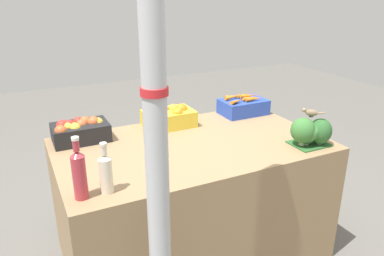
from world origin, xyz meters
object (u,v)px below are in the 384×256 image
Objects in this scene: orange_crate at (168,116)px; carrot_crate at (243,106)px; broccoli_pile at (309,132)px; sparrow_bird at (311,112)px; juice_bottle_cloudy at (106,172)px; support_pole at (154,97)px; juice_bottle_ruby at (79,173)px; apple_crate at (79,130)px.

carrot_crate is (0.61, -0.00, -0.01)m from orange_crate.
broccoli_pile is at bearing -88.57° from carrot_crate.
juice_bottle_cloudy is at bearing 48.58° from sparrow_bird.
broccoli_pile is at bearing 18.01° from support_pole.
carrot_crate is 0.68m from broccoli_pile.
support_pole is 10.69× the size of juice_bottle_cloudy.
juice_bottle_ruby is 2.75× the size of sparrow_bird.
juice_bottle_ruby is 0.12m from juice_bottle_cloudy.
support_pole is 7.91× the size of apple_crate.
juice_bottle_cloudy is at bearing 109.11° from support_pole.
support_pole is 1.57m from carrot_crate.
carrot_crate is (1.08, 1.04, -0.47)m from support_pole.
juice_bottle_cloudy is (-0.59, -0.69, 0.03)m from orange_crate.
support_pole is 0.57m from juice_bottle_cloudy.
orange_crate is 0.61m from carrot_crate.
juice_bottle_cloudy is (-0.12, 0.35, -0.43)m from support_pole.
apple_crate is at bearing 80.24° from juice_bottle_ruby.
juice_bottle_ruby is at bearing -180.00° from juice_bottle_cloudy.
juice_bottle_cloudy is (-1.22, -0.01, 0.01)m from broccoli_pile.
support_pole is 8.93× the size of juice_bottle_ruby.
support_pole is 10.67× the size of broccoli_pile.
juice_bottle_cloudy reaches higher than carrot_crate.
juice_bottle_cloudy is at bearing -150.24° from carrot_crate.
juice_bottle_cloudy is 1.23m from sparrow_bird.
apple_crate is 1.00× the size of orange_crate.
juice_bottle_cloudy is at bearing -179.63° from broccoli_pile.
support_pole is 7.91× the size of carrot_crate.
carrot_crate is at bearing 29.76° from juice_bottle_cloudy.
juice_bottle_cloudy is 2.30× the size of sparrow_bird.
carrot_crate is 1.35× the size of juice_bottle_cloudy.
orange_crate is at bearing 49.32° from juice_bottle_cloudy.
broccoli_pile is (1.22, -0.68, 0.02)m from apple_crate.
juice_bottle_ruby reaches higher than sparrow_bird.
juice_bottle_ruby is at bearing 124.24° from support_pole.
juice_bottle_ruby is (-0.12, -0.69, 0.05)m from apple_crate.
orange_crate is 1.35× the size of broccoli_pile.
apple_crate and carrot_crate have the same top height.
juice_bottle_ruby is at bearing -179.66° from broccoli_pile.
broccoli_pile is at bearing -29.16° from apple_crate.
support_pole reaches higher than juice_bottle_ruby.
juice_bottle_ruby reaches higher than carrot_crate.
apple_crate is 0.70m from juice_bottle_ruby.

